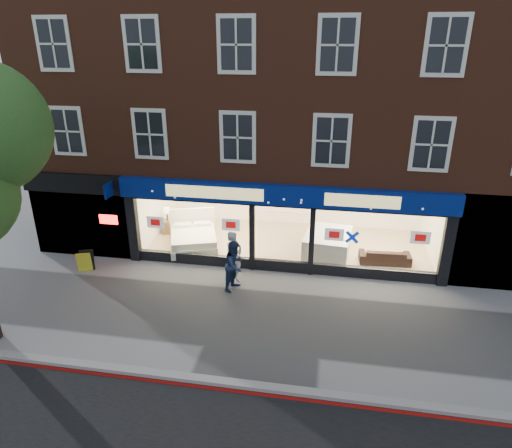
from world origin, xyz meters
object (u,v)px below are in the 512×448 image
(mattress_stack, at_px, (328,243))
(sofa, at_px, (385,256))
(a_board, at_px, (86,261))
(pedestrian_blue, at_px, (235,265))
(pedestrian_grey, at_px, (234,258))
(display_bed, at_px, (194,238))

(mattress_stack, xyz_separation_m, sofa, (2.10, -0.44, -0.14))
(mattress_stack, distance_m, a_board, 8.93)
(a_board, relative_size, pedestrian_blue, 0.45)
(mattress_stack, relative_size, a_board, 2.91)
(sofa, relative_size, pedestrian_blue, 1.07)
(sofa, height_order, pedestrian_grey, pedestrian_grey)
(a_board, xyz_separation_m, pedestrian_blue, (5.54, -0.28, 0.47))
(mattress_stack, distance_m, pedestrian_blue, 4.24)
(display_bed, relative_size, mattress_stack, 1.18)
(display_bed, bearing_deg, sofa, -20.04)
(display_bed, distance_m, a_board, 4.09)
(mattress_stack, relative_size, pedestrian_grey, 1.20)
(display_bed, height_order, mattress_stack, display_bed)
(a_board, height_order, pedestrian_blue, pedestrian_blue)
(pedestrian_grey, bearing_deg, pedestrian_blue, -129.21)
(display_bed, height_order, sofa, display_bed)
(pedestrian_grey, relative_size, pedestrian_blue, 1.09)
(mattress_stack, height_order, a_board, mattress_stack)
(pedestrian_grey, height_order, pedestrian_blue, pedestrian_grey)
(sofa, bearing_deg, display_bed, -4.32)
(display_bed, bearing_deg, pedestrian_blue, -69.08)
(display_bed, bearing_deg, pedestrian_grey, -66.55)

